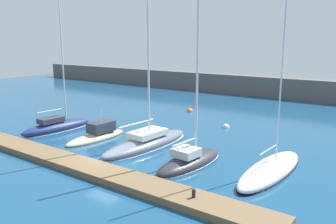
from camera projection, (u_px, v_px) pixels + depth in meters
ground_plane at (107, 162)px, 25.05m from camera, size 120.00×120.00×0.00m
dock_pier at (86, 167)px, 23.41m from camera, size 27.28×2.17×0.42m
breakwater_seawall at (276, 87)px, 53.34m from camera, size 108.00×2.52×3.06m
sailboat_navy_nearest at (57, 126)px, 33.61m from camera, size 2.40×7.56×15.55m
motorboat_sand_second at (97, 136)px, 30.85m from camera, size 2.02×6.56×2.98m
sailboat_slate_third at (147, 142)px, 28.55m from camera, size 2.95×9.87×15.26m
sailboat_charcoal_fourth at (190, 160)px, 24.38m from camera, size 2.63×6.85×14.14m
sailboat_white_fifth at (271, 170)px, 22.82m from camera, size 2.61×8.83×15.58m
mooring_buoy_orange at (190, 111)px, 42.70m from camera, size 0.80×0.80×0.80m
mooring_buoy_white at (226, 128)px, 34.84m from camera, size 0.77×0.77×0.77m
dock_bollard at (194, 193)px, 18.39m from camera, size 0.20×0.20×0.44m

